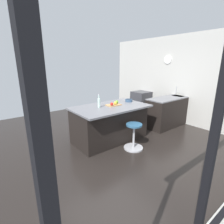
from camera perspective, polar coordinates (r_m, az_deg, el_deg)
ground_plane at (r=4.52m, az=0.14°, el=-8.94°), size 7.18×7.18×0.00m
interior_partition_left at (r=6.12m, az=20.26°, el=10.05°), size 0.15×5.52×2.75m
sink_cabinet at (r=5.85m, az=19.77°, el=0.66°), size 2.11×0.60×1.17m
oven_range at (r=6.67m, az=9.57°, el=3.00°), size 0.60×0.61×0.86m
kitchen_island at (r=4.34m, az=-0.79°, el=-3.61°), size 1.85×1.10×0.89m
stool_by_window at (r=3.98m, az=7.20°, el=-8.24°), size 0.44×0.44×0.60m
cutting_board at (r=4.28m, az=0.51°, el=2.38°), size 0.36×0.24×0.02m
apple_green at (r=4.37m, az=1.57°, el=3.36°), size 0.08×0.08×0.08m
apple_red at (r=4.16m, az=-0.07°, el=2.67°), size 0.08×0.08×0.08m
apple_yellow at (r=4.25m, az=1.10°, el=2.95°), size 0.08×0.08×0.08m
water_bottle at (r=4.05m, az=-4.34°, el=3.20°), size 0.06×0.06×0.31m
fruit_bowl at (r=4.69m, az=5.57°, el=3.89°), size 0.19×0.19×0.07m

